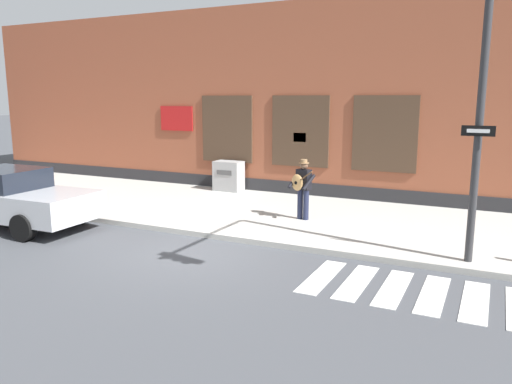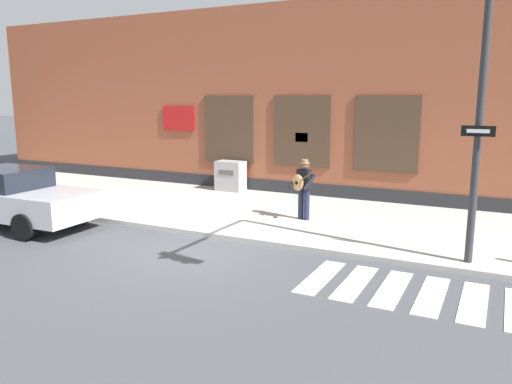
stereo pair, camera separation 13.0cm
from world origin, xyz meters
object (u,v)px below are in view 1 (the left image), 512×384
at_px(traffic_light, 480,54).
at_px(utility_box, 229,176).
at_px(busker, 302,186).
at_px(red_car, 11,198).

relative_size(traffic_light, utility_box, 5.49).
distance_m(busker, utility_box, 4.78).
bearing_deg(busker, traffic_light, -35.74).
height_order(busker, utility_box, busker).
bearing_deg(traffic_light, utility_box, 143.84).
height_order(red_car, busker, busker).
bearing_deg(utility_box, busker, -36.62).
bearing_deg(busker, red_car, -152.08).
bearing_deg(utility_box, traffic_light, -36.16).
bearing_deg(traffic_light, busker, 144.26).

